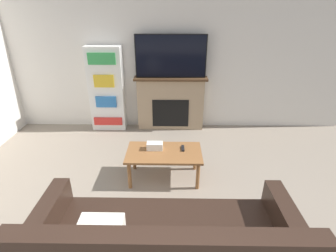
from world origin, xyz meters
The scene contains 8 objects.
wall_back centered at (0.00, 3.87, 1.35)m, with size 6.85×0.06×2.70m.
fireplace centered at (0.06, 3.73, 0.52)m, with size 1.36×0.28×1.03m.
tv centered at (0.06, 3.71, 1.41)m, with size 1.28×0.03×0.77m.
couch centered at (0.03, 0.59, 0.29)m, with size 2.30×0.97×0.87m.
coffee_table centered at (-0.02, 2.05, 0.38)m, with size 1.03×0.58×0.43m.
tissue_box centered at (-0.15, 2.12, 0.48)m, with size 0.22×0.12×0.10m.
remote_control centered at (0.24, 2.13, 0.44)m, with size 0.04×0.15×0.02m.
bookshelf centered at (-1.15, 3.71, 0.80)m, with size 0.65×0.29×1.59m.
Camera 1 is at (0.09, -1.04, 2.28)m, focal length 28.00 mm.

